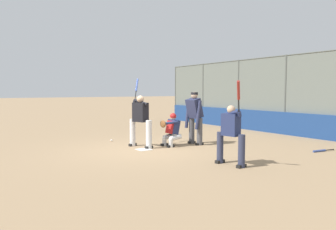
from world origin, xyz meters
name	(u,v)px	position (x,y,z in m)	size (l,w,h in m)	color
ground_plane	(144,150)	(0.00, 0.00, 0.00)	(160.00, 160.00, 0.00)	#9E7F5B
home_plate_marker	(144,149)	(0.00, 0.00, 0.01)	(0.43, 0.43, 0.01)	white
backstop_fence	(285,93)	(0.00, -6.87, 1.78)	(16.75, 0.08, 3.38)	#515651
padding_wall	(283,123)	(0.00, -6.77, 0.47)	(16.34, 0.18, 0.94)	navy
batter_at_plate	(140,119)	(0.47, -0.13, 0.93)	(1.16, 0.55, 2.28)	silver
catcher_behind_plate	(171,129)	(0.08, -1.10, 0.58)	(0.59, 0.69, 1.11)	silver
umpire_home	(195,116)	(-0.05, -1.97, 0.98)	(0.74, 0.46, 1.82)	#4C4C51
batter_on_deck	(231,133)	(-3.08, -0.78, 0.82)	(1.04, 0.59, 2.10)	#2D334C
spare_bat_near_backstop	(321,151)	(-3.25, -4.38, 0.03)	(0.19, 0.85, 0.07)	black
fielding_glove_on_dirt	(228,129)	(2.34, -5.80, 0.06)	(0.34, 0.26, 0.12)	#56331E
baseball_loose	(111,140)	(2.12, 0.19, 0.04)	(0.07, 0.07, 0.07)	white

